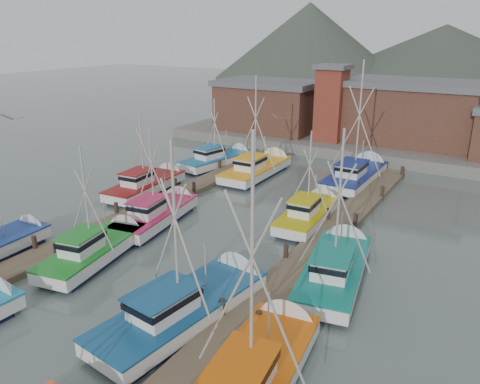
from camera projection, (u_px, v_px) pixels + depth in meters
The scene contains 20 objects.
ground at pixel (155, 272), 27.15m from camera, with size 260.00×260.00×0.00m, color #495854.
dock_left at pixel (117, 222), 33.76m from camera, with size 2.30×46.00×1.50m.
dock_right at pixel (294, 270), 26.94m from camera, with size 2.30×46.00×1.50m.
quay at pixel (356, 141), 56.90m from camera, with size 44.00×16.00×1.20m, color slate.
shed_left at pixel (269, 105), 59.42m from camera, with size 12.72×8.48×6.20m.
shed_center at pixel (411, 111), 52.64m from camera, with size 14.84×9.54×6.90m.
lookout_tower at pixel (331, 103), 53.02m from camera, with size 3.60×3.60×8.50m.
distant_hills at pixel (407, 80), 132.60m from camera, with size 175.00×140.00×42.00m.
boat_4 at pixel (99, 248), 28.65m from camera, with size 4.09×8.82×7.94m.
boat_5 at pixel (191, 305), 22.73m from camera, with size 4.31×10.45×9.95m.
boat_7 at pixel (258, 369), 18.38m from camera, with size 4.45×9.67×11.21m.
boat_8 at pixel (160, 213), 34.15m from camera, with size 3.97×9.01×7.79m.
boat_9 at pixel (310, 213), 34.20m from camera, with size 3.06×8.42×7.54m.
boat_10 at pixel (149, 184), 40.60m from camera, with size 3.47×9.08×7.78m.
boat_11 at pixel (336, 266), 26.39m from camera, with size 4.50×9.78×9.56m.
boat_12 at pixel (259, 168), 45.21m from camera, with size 4.20×10.07×10.42m.
boat_13 at pixel (357, 174), 43.33m from camera, with size 4.78×10.45×11.99m.
boat_14 at pixel (220, 159), 48.39m from camera, with size 4.32×9.26×7.71m.
gull_near at pixel (12, 118), 21.96m from camera, with size 1.55×0.62×0.24m.
gull_far at pixel (281, 117), 26.78m from camera, with size 1.50×0.66×0.24m.
Camera 1 is at (16.69, -18.10, 13.30)m, focal length 35.00 mm.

